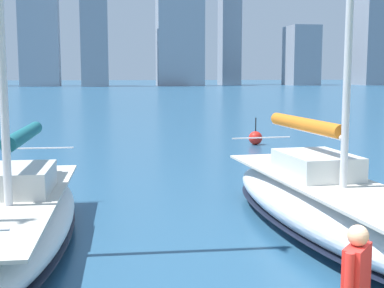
{
  "coord_description": "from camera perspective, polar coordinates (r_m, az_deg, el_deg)",
  "views": [
    {
      "loc": [
        1.71,
        3.84,
        3.64
      ],
      "look_at": [
        -0.14,
        -6.91,
        2.2
      ],
      "focal_mm": 50.0,
      "sensor_mm": 36.0,
      "label": 1
    }
  ],
  "objects": [
    {
      "name": "city_skyline",
      "position": [
        166.38,
        -14.34,
        13.57
      ],
      "size": [
        177.04,
        23.19,
        53.75
      ],
      "color": "gray",
      "rests_on": "ground"
    },
    {
      "name": "sailboat_orange",
      "position": [
        12.67,
        14.09,
        -6.07
      ],
      "size": [
        3.06,
        9.61,
        12.44
      ],
      "color": "white",
      "rests_on": "ground"
    },
    {
      "name": "channel_buoy",
      "position": [
        27.67,
        6.79,
        0.65
      ],
      "size": [
        0.7,
        0.7,
        1.4
      ],
      "color": "red",
      "rests_on": "ground"
    },
    {
      "name": "sailboat_teal",
      "position": [
        11.87,
        -18.19,
        -7.47
      ],
      "size": [
        2.63,
        8.95,
        10.75
      ],
      "color": "white",
      "rests_on": "ground"
    },
    {
      "name": "person_red_shirt",
      "position": [
        5.71,
        17.08,
        -14.31
      ],
      "size": [
        0.43,
        0.45,
        1.58
      ],
      "color": "#2D3347",
      "rests_on": "dock_pier"
    }
  ]
}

